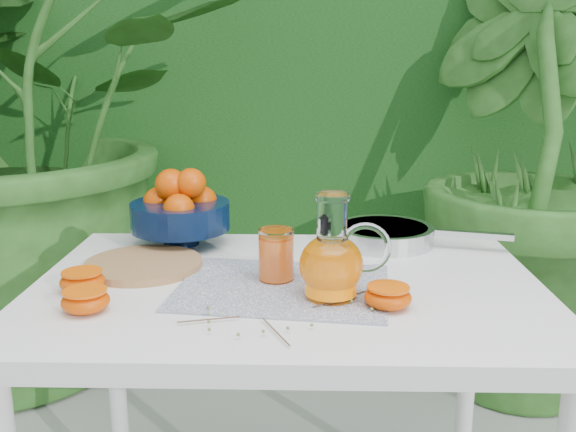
{
  "coord_description": "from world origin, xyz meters",
  "views": [
    {
      "loc": [
        -0.04,
        -1.15,
        1.18
      ],
      "look_at": [
        -0.06,
        0.07,
        0.88
      ],
      "focal_mm": 40.0,
      "sensor_mm": 36.0,
      "label": 1
    }
  ],
  "objects_px": {
    "fruit_bowl": "(180,209)",
    "juice_pitcher": "(333,262)",
    "white_table": "(288,321)",
    "cutting_board": "(143,265)",
    "saute_pan": "(385,234)"
  },
  "relations": [
    {
      "from": "white_table",
      "to": "saute_pan",
      "type": "height_order",
      "value": "saute_pan"
    },
    {
      "from": "juice_pitcher",
      "to": "saute_pan",
      "type": "xyz_separation_m",
      "value": [
        0.14,
        0.36,
        -0.05
      ]
    },
    {
      "from": "saute_pan",
      "to": "fruit_bowl",
      "type": "bearing_deg",
      "value": -178.63
    },
    {
      "from": "fruit_bowl",
      "to": "juice_pitcher",
      "type": "height_order",
      "value": "juice_pitcher"
    },
    {
      "from": "juice_pitcher",
      "to": "saute_pan",
      "type": "bearing_deg",
      "value": 68.48
    },
    {
      "from": "cutting_board",
      "to": "white_table",
      "type": "bearing_deg",
      "value": -14.6
    },
    {
      "from": "white_table",
      "to": "saute_pan",
      "type": "bearing_deg",
      "value": 50.6
    },
    {
      "from": "cutting_board",
      "to": "fruit_bowl",
      "type": "height_order",
      "value": "fruit_bowl"
    },
    {
      "from": "white_table",
      "to": "fruit_bowl",
      "type": "distance_m",
      "value": 0.4
    },
    {
      "from": "cutting_board",
      "to": "saute_pan",
      "type": "height_order",
      "value": "saute_pan"
    },
    {
      "from": "fruit_bowl",
      "to": "juice_pitcher",
      "type": "relative_size",
      "value": 1.36
    },
    {
      "from": "fruit_bowl",
      "to": "juice_pitcher",
      "type": "bearing_deg",
      "value": -45.53
    },
    {
      "from": "white_table",
      "to": "cutting_board",
      "type": "xyz_separation_m",
      "value": [
        -0.31,
        0.08,
        0.09
      ]
    },
    {
      "from": "white_table",
      "to": "juice_pitcher",
      "type": "relative_size",
      "value": 5.15
    },
    {
      "from": "fruit_bowl",
      "to": "juice_pitcher",
      "type": "xyz_separation_m",
      "value": [
        0.34,
        -0.35,
        -0.01
      ]
    }
  ]
}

